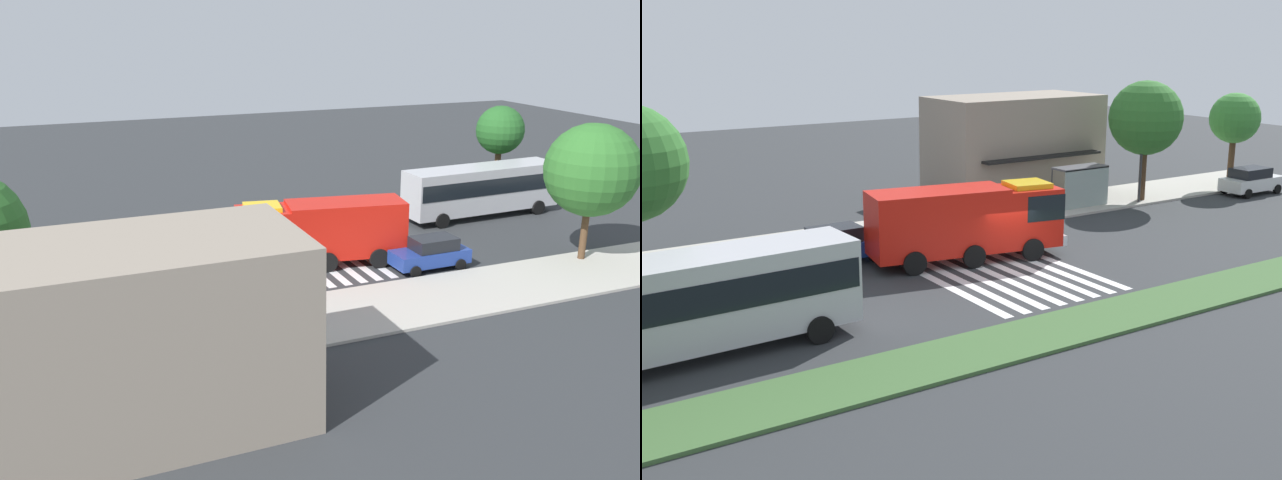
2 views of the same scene
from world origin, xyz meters
TOP-DOWN VIEW (x-y plane):
  - ground_plane at (0.00, 0.00)m, footprint 120.00×120.00m
  - sidewalk at (0.00, 8.82)m, footprint 60.00×5.39m
  - median_strip at (0.00, -7.62)m, footprint 60.00×3.00m
  - crosswalk at (-1.17, 0.00)m, footprint 6.75×11.02m
  - fire_truck at (-1.22, 1.93)m, footprint 9.79×4.21m
  - parked_car_west at (-6.81, 4.92)m, footprint 4.31×2.05m
  - transit_bus at (-15.45, -2.75)m, footprint 11.49×3.15m
  - bus_stop_shelter at (10.88, 7.68)m, footprint 3.50×1.40m
  - bench_near_shelter at (6.88, 7.67)m, footprint 1.60×0.50m
  - bench_west_of_shelter at (3.82, 7.67)m, footprint 1.60×0.50m
  - storefront_building at (10.44, 14.38)m, footprint 11.51×6.55m
  - sidewalk_tree_far_west at (-15.40, 7.12)m, footprint 5.13×5.13m
  - median_tree_far_west at (-20.31, -7.62)m, footprint 3.66×3.66m

SIDE VIEW (x-z plane):
  - ground_plane at x=0.00m, z-range 0.00..0.00m
  - crosswalk at x=-1.17m, z-range 0.00..0.01m
  - sidewalk at x=0.00m, z-range 0.00..0.14m
  - median_strip at x=0.00m, z-range 0.00..0.14m
  - bench_near_shelter at x=6.88m, z-range 0.14..1.04m
  - bench_west_of_shelter at x=3.82m, z-range 0.14..1.04m
  - parked_car_west at x=-6.81m, z-range 0.01..1.79m
  - bus_stop_shelter at x=10.88m, z-range 0.66..3.12m
  - fire_truck at x=-1.22m, z-range 0.23..3.85m
  - transit_bus at x=-15.45m, z-range 0.33..3.84m
  - storefront_building at x=10.44m, z-range 0.00..6.52m
  - median_tree_far_west at x=-20.31m, z-range 1.61..8.31m
  - sidewalk_tree_far_west at x=-15.40m, z-range 1.40..9.07m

